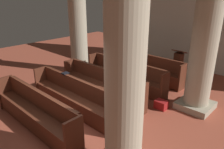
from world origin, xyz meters
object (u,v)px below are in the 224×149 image
at_px(pew_row_1, 125,74).
at_px(pew_row_4, 35,110).
at_px(pew_row_0, 144,66).
at_px(kneeler_box_red, 161,105).
at_px(pillar_far_side, 78,24).
at_px(hymn_book, 65,73).
at_px(pew_row_3, 72,95).
at_px(pillar_aisle_rear, 125,72).
at_px(pew_row_2, 102,83).
at_px(pillar_aisle_side, 205,41).
at_px(lectern, 178,66).

relative_size(pew_row_1, pew_row_4, 1.00).
distance_m(pew_row_0, kneeler_box_red, 2.34).
height_order(pillar_far_side, hymn_book, pillar_far_side).
distance_m(pew_row_3, kneeler_box_red, 2.50).
bearing_deg(hymn_book, pillar_aisle_rear, -16.68).
bearing_deg(hymn_book, pew_row_2, 59.67).
bearing_deg(pew_row_1, pew_row_2, -90.00).
bearing_deg(pillar_aisle_rear, hymn_book, 163.32).
height_order(pew_row_2, hymn_book, hymn_book).
height_order(pew_row_2, pillar_aisle_rear, pillar_aisle_rear).
bearing_deg(pillar_aisle_rear, kneeler_box_red, 105.56).
bearing_deg(kneeler_box_red, pillar_aisle_side, 45.21).
height_order(pew_row_1, pew_row_2, same).
xyz_separation_m(pillar_aisle_side, hymn_book, (-2.94, -2.28, -1.02)).
distance_m(pew_row_1, pew_row_4, 3.32).
height_order(pillar_aisle_rear, lectern, pillar_aisle_rear).
relative_size(pew_row_0, lectern, 2.92).
bearing_deg(pew_row_3, pillar_aisle_side, 45.67).
relative_size(pillar_aisle_side, hymn_book, 20.46).
xyz_separation_m(pew_row_2, kneeler_box_red, (1.72, 0.67, -0.37)).
relative_size(pew_row_3, pillar_aisle_rear, 0.84).
bearing_deg(pillar_aisle_side, pillar_far_side, -176.40).
xyz_separation_m(pew_row_2, pillar_aisle_side, (2.41, 1.36, 1.46)).
height_order(pew_row_0, pillar_far_side, pillar_far_side).
distance_m(pew_row_0, pillar_far_side, 3.00).
bearing_deg(lectern, pillar_aisle_side, -50.61).
relative_size(pew_row_3, pew_row_4, 1.00).
xyz_separation_m(lectern, hymn_book, (-1.38, -4.18, 0.47)).
xyz_separation_m(hymn_book, kneeler_box_red, (2.26, 1.58, -0.80)).
height_order(pew_row_0, pew_row_1, same).
bearing_deg(pillar_far_side, pillar_aisle_side, 3.60).
relative_size(pillar_aisle_rear, hymn_book, 20.46).
xyz_separation_m(pillar_aisle_rear, lectern, (-1.56, 5.06, -1.49)).
relative_size(pew_row_1, kneeler_box_red, 9.49).
bearing_deg(pew_row_1, pillar_aisle_rear, -50.38).
relative_size(pew_row_4, hymn_book, 17.27).
distance_m(pillar_aisle_side, hymn_book, 3.86).
relative_size(lectern, kneeler_box_red, 3.25).
bearing_deg(pew_row_2, pew_row_0, 90.00).
bearing_deg(lectern, pew_row_3, -100.94).
bearing_deg(pew_row_0, pew_row_3, -90.00).
height_order(pew_row_1, pillar_aisle_side, pillar_aisle_side).
bearing_deg(pillar_far_side, pew_row_2, -24.17).
relative_size(pew_row_2, lectern, 2.92).
bearing_deg(pew_row_2, kneeler_box_red, 21.16).
bearing_deg(pew_row_0, kneeler_box_red, -41.96).
bearing_deg(hymn_book, pew_row_1, 75.13).
bearing_deg(pillar_aisle_side, lectern, 129.39).
relative_size(pew_row_1, lectern, 2.92).
xyz_separation_m(pew_row_1, lectern, (0.84, 2.15, -0.03)).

